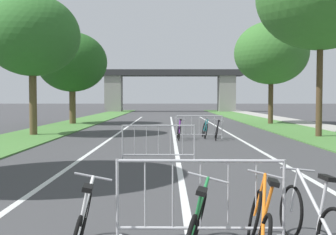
% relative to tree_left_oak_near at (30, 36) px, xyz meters
% --- Properties ---
extents(grass_verge_left, '(3.28, 67.57, 0.05)m').
position_rel_tree_left_oak_near_xyz_m(grass_verge_left, '(-0.00, 9.35, -4.84)').
color(grass_verge_left, '#477A38').
rests_on(grass_verge_left, ground).
extents(grass_verge_right, '(3.28, 67.57, 0.05)m').
position_rel_tree_left_oak_near_xyz_m(grass_verge_right, '(13.80, 9.35, -4.84)').
color(grass_verge_right, '#477A38').
rests_on(grass_verge_right, ground).
extents(sidewalk_path_right, '(2.08, 67.57, 0.08)m').
position_rel_tree_left_oak_near_xyz_m(sidewalk_path_right, '(16.48, 9.35, -4.82)').
color(sidewalk_path_right, '#9E9B93').
rests_on(sidewalk_path_right, ground).
extents(lane_stripe_center, '(0.14, 39.09, 0.01)m').
position_rel_tree_left_oak_near_xyz_m(lane_stripe_center, '(6.90, 1.25, -4.86)').
color(lane_stripe_center, silver).
rests_on(lane_stripe_center, ground).
extents(lane_stripe_right_lane, '(0.14, 39.09, 0.01)m').
position_rel_tree_left_oak_near_xyz_m(lane_stripe_right_lane, '(9.79, 1.25, -4.86)').
color(lane_stripe_right_lane, silver).
rests_on(lane_stripe_right_lane, ground).
extents(lane_stripe_left_lane, '(0.14, 39.09, 0.01)m').
position_rel_tree_left_oak_near_xyz_m(lane_stripe_left_lane, '(4.00, 1.25, -4.86)').
color(lane_stripe_left_lane, silver).
rests_on(lane_stripe_left_lane, ground).
extents(overpass_bridge, '(20.01, 2.91, 5.82)m').
position_rel_tree_left_oak_near_xyz_m(overpass_bridge, '(6.90, 37.55, -1.00)').
color(overpass_bridge, '#2D2D30').
rests_on(overpass_bridge, ground).
extents(tree_left_oak_near, '(4.64, 4.64, 6.85)m').
position_rel_tree_left_oak_near_xyz_m(tree_left_oak_near, '(0.00, 0.00, 0.00)').
color(tree_left_oak_near, brown).
rests_on(tree_left_oak_near, ground).
extents(tree_left_pine_near, '(4.92, 4.92, 6.48)m').
position_rel_tree_left_oak_near_xyz_m(tree_left_pine_near, '(-0.17, 9.02, -0.49)').
color(tree_left_pine_near, brown).
rests_on(tree_left_pine_near, ground).
extents(tree_right_pine_far, '(5.19, 5.19, 7.23)m').
position_rel_tree_left_oak_near_xyz_m(tree_right_pine_far, '(13.86, 8.95, 0.15)').
color(tree_right_pine_far, '#4C3823').
rests_on(tree_right_pine_far, ground).
extents(crowd_barrier_nearest, '(2.15, 0.47, 1.05)m').
position_rel_tree_left_oak_near_xyz_m(crowd_barrier_nearest, '(7.01, -15.02, -4.35)').
color(crowd_barrier_nearest, '#ADADB2').
rests_on(crowd_barrier_nearest, ground).
extents(crowd_barrier_second, '(2.14, 0.46, 1.05)m').
position_rel_tree_left_oak_near_xyz_m(crowd_barrier_second, '(6.33, -8.26, -4.35)').
color(crowd_barrier_second, '#ADADB2').
rests_on(crowd_barrier_second, ground).
extents(crowd_barrier_third, '(2.15, 0.49, 1.05)m').
position_rel_tree_left_oak_near_xyz_m(crowd_barrier_third, '(8.02, -1.50, -4.35)').
color(crowd_barrier_third, '#ADADB2').
rests_on(crowd_barrier_third, ground).
extents(bicycle_black_0, '(0.55, 1.68, 0.90)m').
position_rel_tree_left_oak_near_xyz_m(bicycle_black_0, '(8.75, -2.05, -4.51)').
color(bicycle_black_0, black).
rests_on(bicycle_black_0, ground).
extents(bicycle_white_1, '(0.47, 1.75, 0.91)m').
position_rel_tree_left_oak_near_xyz_m(bicycle_white_1, '(5.63, -15.61, -4.49)').
color(bicycle_white_1, black).
rests_on(bicycle_white_1, ground).
extents(bicycle_purple_2, '(0.52, 1.66, 0.93)m').
position_rel_tree_left_oak_near_xyz_m(bicycle_purple_2, '(7.09, -1.99, -4.49)').
color(bicycle_purple_2, black).
rests_on(bicycle_purple_2, ground).
extents(bicycle_teal_3, '(0.48, 1.74, 0.93)m').
position_rel_tree_left_oak_near_xyz_m(bicycle_teal_3, '(8.31, -1.12, -4.48)').
color(bicycle_teal_3, black).
rests_on(bicycle_teal_3, ground).
extents(bicycle_silver_4, '(0.45, 1.79, 0.97)m').
position_rel_tree_left_oak_near_xyz_m(bicycle_silver_4, '(8.25, -15.42, -4.48)').
color(bicycle_silver_4, black).
rests_on(bicycle_silver_4, ground).
extents(bicycle_green_5, '(0.70, 1.67, 0.90)m').
position_rel_tree_left_oak_near_xyz_m(bicycle_green_5, '(6.90, -15.55, -4.50)').
color(bicycle_green_5, black).
rests_on(bicycle_green_5, ground).
extents(bicycle_orange_6, '(0.62, 1.77, 0.96)m').
position_rel_tree_left_oak_near_xyz_m(bicycle_orange_6, '(7.62, -15.57, -4.48)').
color(bicycle_orange_6, black).
rests_on(bicycle_orange_6, ground).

